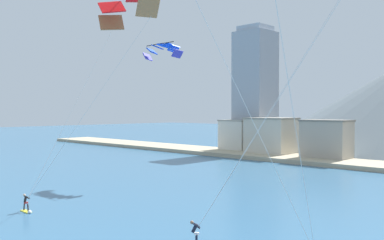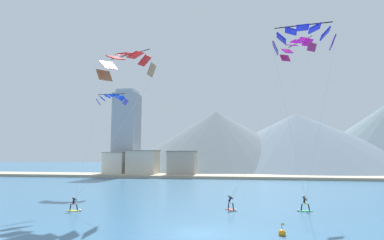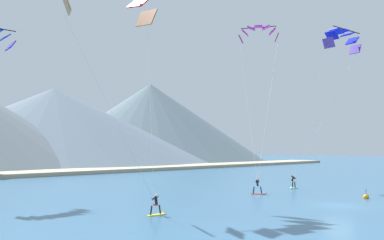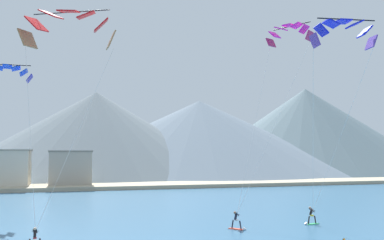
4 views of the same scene
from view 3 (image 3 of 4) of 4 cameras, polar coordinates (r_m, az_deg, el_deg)
name	(u,v)px [view 3 (image 3 of 4)]	position (r m, az deg, el deg)	size (l,w,h in m)	color
ground_plane	(338,206)	(39.17, 18.92, -10.75)	(400.00, 400.00, 0.00)	#336084
kitesurfer_near_lead	(293,184)	(53.17, 13.29, -8.36)	(1.78, 0.76, 1.73)	#33B266
kitesurfer_near_trail	(259,189)	(46.48, 8.98, -9.11)	(1.45, 1.57, 1.72)	#E54C33
kitesurfer_mid_center	(158,209)	(32.17, -4.53, -11.76)	(1.76, 0.54, 1.64)	yellow
parafoil_kite_near_lead	(342,39)	(50.39, 19.37, 10.18)	(5.55, 7.82, 16.46)	#553499
parafoil_kite_near_trail	(259,33)	(59.04, 8.87, 11.40)	(10.90, 8.67, 19.94)	#A61E57
race_marker_buoy	(366,197)	(45.20, 22.19, -9.50)	(0.56, 0.56, 1.02)	orange
shoreline_strip	(42,173)	(81.39, -19.40, -6.69)	(180.00, 10.00, 0.70)	tan
mountain_peak_central_summit	(53,126)	(137.45, -18.02, -0.71)	(97.98, 97.98, 23.06)	slate
mountain_peak_east_shoulder	(150,122)	(159.81, -5.60, -0.26)	(84.42, 84.42, 28.59)	slate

